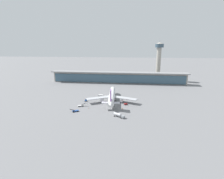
{
  "coord_description": "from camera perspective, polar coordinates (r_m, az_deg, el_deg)",
  "views": [
    {
      "loc": [
        21.36,
        -155.38,
        50.33
      ],
      "look_at": [
        0.0,
        16.07,
        7.34
      ],
      "focal_mm": 28.71,
      "sensor_mm": 36.0,
      "label": 1
    }
  ],
  "objects": [
    {
      "name": "service_truck_mid_apron_white",
      "position": [
        153.68,
        -9.86,
        -5.04
      ],
      "size": [
        6.68,
        4.29,
        2.7
      ],
      "color": "silver",
      "rests_on": "ground"
    },
    {
      "name": "service_truck_at_far_stand_olive",
      "position": [
        175.58,
        -3.35,
        -2.13
      ],
      "size": [
        7.36,
        2.56,
        3.1
      ],
      "color": "olive",
      "rests_on": "ground"
    },
    {
      "name": "terminal_building",
      "position": [
        244.25,
        1.98,
        3.95
      ],
      "size": [
        183.6,
        12.8,
        15.2
      ],
      "color": "#9E998E",
      "rests_on": "ground"
    },
    {
      "name": "ground_plane",
      "position": [
        164.72,
        -0.69,
        -3.82
      ],
      "size": [
        1200.0,
        1200.0,
        0.0
      ],
      "primitive_type": "plane",
      "color": "slate"
    },
    {
      "name": "service_truck_near_nose_blue",
      "position": [
        166.84,
        -8.33,
        -3.42
      ],
      "size": [
        1.87,
        2.95,
        2.05
      ],
      "color": "#234C9E",
      "rests_on": "ground"
    },
    {
      "name": "service_truck_by_tail_blue",
      "position": [
        142.68,
        -11.65,
        -6.64
      ],
      "size": [
        6.68,
        4.28,
        2.7
      ],
      "color": "#234C9E",
      "rests_on": "ground"
    },
    {
      "name": "safety_cone_bravo",
      "position": [
        145.72,
        3.41,
        -6.12
      ],
      "size": [
        0.62,
        0.62,
        0.7
      ],
      "color": "orange",
      "rests_on": "ground"
    },
    {
      "name": "safety_cone_alpha",
      "position": [
        148.12,
        -7.41,
        -5.88
      ],
      "size": [
        0.62,
        0.62,
        0.7
      ],
      "color": "orange",
      "rests_on": "ground"
    },
    {
      "name": "control_tower",
      "position": [
        268.82,
        14.66,
        9.74
      ],
      "size": [
        12.0,
        12.0,
        59.42
      ],
      "color": "#9E998E",
      "rests_on": "ground"
    },
    {
      "name": "service_truck_under_wing_grey",
      "position": [
        129.59,
        2.14,
        -8.07
      ],
      "size": [
        8.6,
        6.16,
        2.95
      ],
      "color": "gray",
      "rests_on": "ground"
    },
    {
      "name": "airliner_on_stand",
      "position": [
        163.95,
        -0.04,
        -2.07
      ],
      "size": [
        45.93,
        59.95,
        15.95
      ],
      "color": "white",
      "rests_on": "ground"
    },
    {
      "name": "safety_cone_charlie",
      "position": [
        147.08,
        3.24,
        -5.93
      ],
      "size": [
        0.62,
        0.62,
        0.7
      ],
      "color": "orange",
      "rests_on": "ground"
    },
    {
      "name": "service_truck_on_taxiway_red",
      "position": [
        155.71,
        4.4,
        -4.59
      ],
      "size": [
        3.31,
        2.76,
        2.05
      ],
      "color": "#B21E1E",
      "rests_on": "ground"
    }
  ]
}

